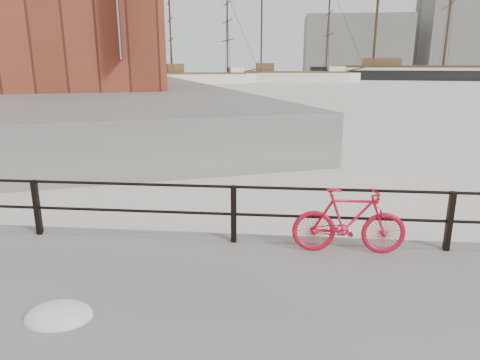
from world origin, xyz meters
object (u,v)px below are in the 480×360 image
(barque_black, at_px, (441,80))
(bicycle, at_px, (349,221))
(schooner_left, at_px, (200,83))
(workboat_far, at_px, (45,92))
(schooner_mid, at_px, (293,82))
(workboat_near, at_px, (75,99))

(barque_black, bearing_deg, bicycle, -100.13)
(schooner_left, xyz_separation_m, workboat_far, (-14.59, -25.72, 0.00))
(schooner_mid, bearing_deg, workboat_far, -136.41)
(bicycle, height_order, workboat_far, workboat_far)
(schooner_mid, relative_size, workboat_near, 2.21)
(schooner_left, bearing_deg, workboat_near, -118.75)
(barque_black, bearing_deg, schooner_mid, -148.57)
(workboat_far, bearing_deg, schooner_left, 41.19)
(barque_black, distance_m, workboat_near, 77.05)
(schooner_left, height_order, workboat_near, schooner_left)
(bicycle, relative_size, workboat_far, 0.15)
(bicycle, distance_m, schooner_left, 71.86)
(schooner_mid, relative_size, schooner_left, 1.23)
(schooner_mid, relative_size, workboat_far, 2.33)
(bicycle, xyz_separation_m, schooner_left, (-15.71, 70.12, -0.89))
(bicycle, distance_m, barque_black, 95.36)
(barque_black, xyz_separation_m, schooner_mid, (-31.40, -12.58, 0.00))
(schooner_left, xyz_separation_m, workboat_near, (-5.78, -35.64, 0.00))
(barque_black, bearing_deg, workboat_far, -134.43)
(bicycle, distance_m, workboat_near, 40.64)
(schooner_mid, bearing_deg, barque_black, 18.91)
(schooner_mid, distance_m, workboat_far, 45.17)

